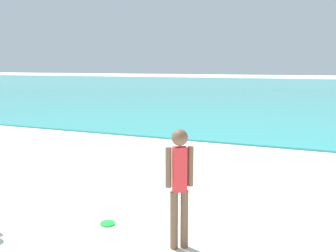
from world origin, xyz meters
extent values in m
cube|color=teal|center=(0.00, 42.48, 0.03)|extent=(160.00, 60.00, 0.06)
cylinder|color=brown|center=(1.81, 5.80, 0.40)|extent=(0.11, 0.11, 0.80)
cylinder|color=brown|center=(1.93, 5.87, 0.40)|extent=(0.11, 0.11, 0.80)
cube|color=red|center=(1.87, 5.84, 1.10)|extent=(0.22, 0.20, 0.60)
sphere|color=brown|center=(1.87, 5.84, 1.52)|extent=(0.22, 0.22, 0.22)
cylinder|color=brown|center=(1.75, 5.75, 1.13)|extent=(0.08, 0.08, 0.53)
cylinder|color=brown|center=(2.00, 5.92, 1.13)|extent=(0.08, 0.08, 0.53)
cylinder|color=green|center=(0.59, 6.10, 0.01)|extent=(0.23, 0.23, 0.03)
camera|label=1|loc=(3.44, 1.59, 2.43)|focal=38.46mm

